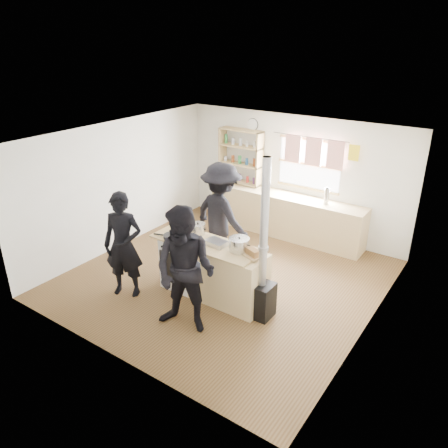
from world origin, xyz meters
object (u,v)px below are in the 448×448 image
(roast_tray, at_px, (216,243))
(person_near_left, at_px, (123,245))
(cooking_island, at_px, (213,270))
(person_near_right, at_px, (185,271))
(stockpot_counter, at_px, (239,245))
(flue_heater, at_px, (262,279))
(skillet_greens, at_px, (173,236))
(bread_board, at_px, (253,253))
(thermos, at_px, (327,196))
(person_far, at_px, (221,216))
(stockpot_stove, at_px, (198,229))

(roast_tray, bearing_deg, person_near_left, -148.62)
(cooking_island, height_order, person_near_right, person_near_right)
(stockpot_counter, relative_size, flue_heater, 0.13)
(flue_heater, bearing_deg, skillet_greens, -175.95)
(person_near_right, bearing_deg, person_near_left, 162.29)
(bread_board, relative_size, flue_heater, 0.13)
(flue_heater, bearing_deg, person_near_right, -130.92)
(flue_heater, bearing_deg, cooking_island, 177.43)
(skillet_greens, bearing_deg, bread_board, 7.52)
(thermos, xyz_separation_m, person_far, (-1.23, -1.82, -0.08))
(stockpot_stove, xyz_separation_m, stockpot_counter, (0.90, -0.13, 0.02))
(cooking_island, height_order, roast_tray, roast_tray)
(skillet_greens, height_order, bread_board, bread_board)
(bread_board, height_order, person_near_right, person_near_right)
(roast_tray, bearing_deg, stockpot_counter, 5.60)
(bread_board, xyz_separation_m, person_near_right, (-0.53, -0.93, -0.04))
(stockpot_stove, xyz_separation_m, flue_heater, (1.38, -0.24, -0.38))
(stockpot_stove, distance_m, bread_board, 1.18)
(skillet_greens, bearing_deg, person_near_right, -40.40)
(cooking_island, distance_m, skillet_greens, 0.86)
(thermos, xyz_separation_m, roast_tray, (-0.68, -2.74, -0.09))
(thermos, xyz_separation_m, skillet_greens, (-1.42, -2.93, -0.10))
(person_near_left, distance_m, person_far, 1.84)
(stockpot_stove, bearing_deg, stockpot_counter, -8.31)
(skillet_greens, distance_m, flue_heater, 1.66)
(cooking_island, distance_m, roast_tray, 0.51)
(stockpot_counter, height_order, person_near_left, person_near_left)
(stockpot_counter, bearing_deg, stockpot_stove, 171.69)
(roast_tray, distance_m, person_near_left, 1.49)
(stockpot_counter, height_order, bread_board, stockpot_counter)
(skillet_greens, bearing_deg, thermos, 64.08)
(person_near_right, height_order, person_far, person_far)
(roast_tray, distance_m, stockpot_stove, 0.53)
(skillet_greens, distance_m, bread_board, 1.42)
(bread_board, bearing_deg, roast_tray, -179.89)
(skillet_greens, xyz_separation_m, person_near_left, (-0.53, -0.59, -0.08))
(flue_heater, distance_m, person_near_right, 1.18)
(stockpot_stove, distance_m, flue_heater, 1.45)
(thermos, bearing_deg, skillet_greens, -115.92)
(stockpot_counter, bearing_deg, thermos, 84.08)
(thermos, bearing_deg, person_near_right, -98.46)
(roast_tray, height_order, flue_heater, flue_heater)
(person_far, bearing_deg, stockpot_counter, 150.43)
(stockpot_stove, bearing_deg, bread_board, -8.27)
(cooking_island, height_order, person_far, person_far)
(roast_tray, xyz_separation_m, stockpot_counter, (0.40, 0.04, 0.06))
(stockpot_counter, height_order, person_near_right, person_near_right)
(person_near_left, bearing_deg, stockpot_stove, 26.41)
(skillet_greens, distance_m, person_near_left, 0.79)
(cooking_island, bearing_deg, stockpot_stove, 155.90)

